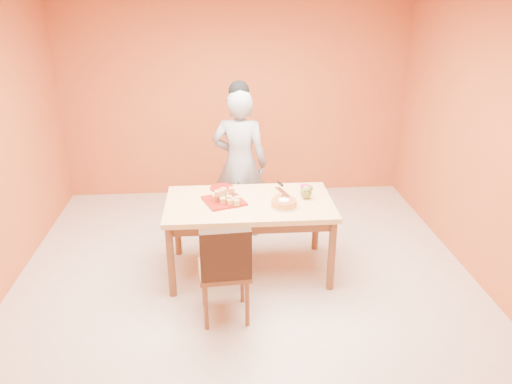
{
  "coord_description": "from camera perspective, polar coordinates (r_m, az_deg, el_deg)",
  "views": [
    {
      "loc": [
        -0.21,
        -3.99,
        2.69
      ],
      "look_at": [
        0.11,
        0.3,
        0.89
      ],
      "focal_mm": 35.0,
      "sensor_mm": 36.0,
      "label": 1
    }
  ],
  "objects": [
    {
      "name": "floor",
      "position": [
        4.81,
        -1.04,
        -11.28
      ],
      "size": [
        5.0,
        5.0,
        0.0
      ],
      "primitive_type": "plane",
      "color": "beige",
      "rests_on": "ground"
    },
    {
      "name": "wall_back",
      "position": [
        6.63,
        -2.42,
        11.02
      ],
      "size": [
        4.5,
        0.0,
        4.5
      ],
      "primitive_type": "plane",
      "rotation": [
        1.57,
        0.0,
        0.0
      ],
      "color": "#C25A2C",
      "rests_on": "floor"
    },
    {
      "name": "wall_right",
      "position": [
        4.87,
        26.36,
        4.35
      ],
      "size": [
        0.0,
        5.0,
        5.0
      ],
      "primitive_type": "plane",
      "rotation": [
        1.57,
        0.0,
        -1.57
      ],
      "color": "#C25A2C",
      "rests_on": "floor"
    },
    {
      "name": "dining_table",
      "position": [
        4.82,
        -0.77,
        -2.12
      ],
      "size": [
        1.6,
        0.9,
        0.76
      ],
      "color": "#E2B176",
      "rests_on": "floor"
    },
    {
      "name": "dining_chair",
      "position": [
        4.24,
        -3.65,
        -8.7
      ],
      "size": [
        0.46,
        0.53,
        0.93
      ],
      "rotation": [
        0.0,
        0.0,
        0.07
      ],
      "color": "brown",
      "rests_on": "floor"
    },
    {
      "name": "pastry_pile",
      "position": [
        4.76,
        -3.69,
        -0.32
      ],
      "size": [
        0.32,
        0.32,
        0.1
      ],
      "primitive_type": null,
      "color": "tan",
      "rests_on": "pastry_platter"
    },
    {
      "name": "person",
      "position": [
        5.55,
        -1.85,
        3.23
      ],
      "size": [
        0.68,
        0.52,
        1.68
      ],
      "primitive_type": "imported",
      "rotation": [
        0.0,
        0.0,
        2.93
      ],
      "color": "gray",
      "rests_on": "floor"
    },
    {
      "name": "pastry_platter",
      "position": [
        4.78,
        -3.67,
        -1.01
      ],
      "size": [
        0.45,
        0.45,
        0.02
      ],
      "primitive_type": "cube",
      "rotation": [
        0.0,
        0.0,
        0.35
      ],
      "color": "maroon",
      "rests_on": "dining_table"
    },
    {
      "name": "red_dinner_plate",
      "position": [
        5.09,
        -3.91,
        0.47
      ],
      "size": [
        0.3,
        0.3,
        0.01
      ],
      "primitive_type": "cylinder",
      "rotation": [
        0.0,
        0.0,
        0.24
      ],
      "color": "maroon",
      "rests_on": "dining_table"
    },
    {
      "name": "white_cake_plate",
      "position": [
        4.67,
        3.19,
        -1.64
      ],
      "size": [
        0.28,
        0.28,
        0.01
      ],
      "primitive_type": "cylinder",
      "rotation": [
        0.0,
        0.0,
        -0.1
      ],
      "color": "white",
      "rests_on": "dining_table"
    },
    {
      "name": "sponge_cake",
      "position": [
        4.66,
        3.2,
        -1.25
      ],
      "size": [
        0.3,
        0.3,
        0.06
      ],
      "primitive_type": "cylinder",
      "rotation": [
        0.0,
        0.0,
        -0.27
      ],
      "color": "gold",
      "rests_on": "white_cake_plate"
    },
    {
      "name": "cake_server",
      "position": [
        4.81,
        3.06,
        -0.01
      ],
      "size": [
        0.13,
        0.27,
        0.01
      ],
      "primitive_type": "cube",
      "rotation": [
        0.0,
        0.0,
        0.31
      ],
      "color": "silver",
      "rests_on": "sponge_cake"
    },
    {
      "name": "egg_ornament",
      "position": [
        4.84,
        5.77,
        -0.04
      ],
      "size": [
        0.11,
        0.09,
        0.13
      ],
      "primitive_type": "ellipsoid",
      "rotation": [
        0.0,
        0.0,
        0.03
      ],
      "color": "olive",
      "rests_on": "dining_table"
    },
    {
      "name": "magenta_glass",
      "position": [
        4.94,
        5.53,
        0.26
      ],
      "size": [
        0.08,
        0.08,
        0.1
      ],
      "primitive_type": "cylinder",
      "rotation": [
        0.0,
        0.0,
        -0.11
      ],
      "color": "#B91B6E",
      "rests_on": "dining_table"
    },
    {
      "name": "checker_tin",
      "position": [
        5.09,
        5.92,
        0.5
      ],
      "size": [
        0.12,
        0.12,
        0.03
      ],
      "primitive_type": "cylinder",
      "rotation": [
        0.0,
        0.0,
        -0.2
      ],
      "color": "#39210F",
      "rests_on": "dining_table"
    }
  ]
}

